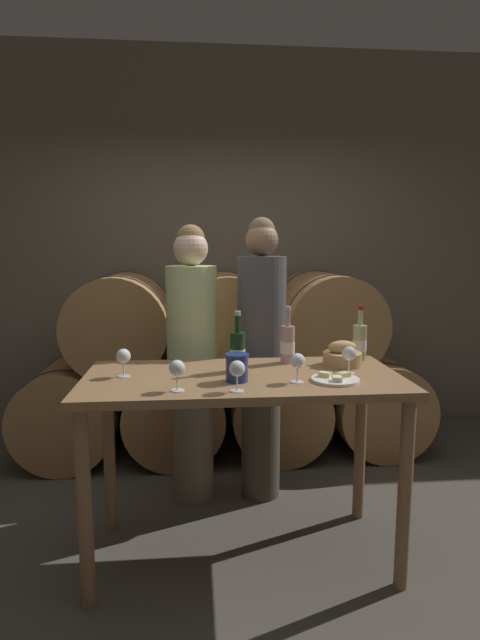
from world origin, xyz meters
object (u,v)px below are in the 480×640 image
Objects in this scene: person_right at (261,355)px; wine_glass_far_right at (349,354)px; wine_glass_center at (237,369)px; blue_crock at (237,366)px; wine_bottle_red at (238,351)px; wine_glass_right at (298,362)px; wine_glass_far_left at (123,357)px; bread_basket at (342,356)px; wine_glass_left at (177,369)px; cheese_plate at (335,379)px; wine_bottle_white at (360,342)px; person_left at (192,360)px; wine_bottle_rose at (288,344)px; tasting_table at (243,402)px.

person_right is 0.75m from wine_glass_far_right.
blue_crock is at bearing 85.47° from wine_glass_center.
wine_bottle_red reaches higher than blue_crock.
wine_glass_right is 0.31m from wine_glass_far_right.
wine_glass_far_right is (0.54, -0.10, -0.00)m from wine_bottle_red.
bread_basket is at bearing 6.54° from wine_glass_far_left.
blue_crock is (-0.21, -0.74, 0.11)m from person_right.
wine_glass_far_left is (-0.75, -0.61, 0.14)m from person_right.
cheese_plate is at bearing 7.37° from wine_glass_left.
wine_bottle_white is 1.50× the size of bread_basket.
person_left is 0.78m from blue_crock.
wine_glass_far_left and wine_glass_right have the same top height.
wine_glass_left is at bearing -139.94° from wine_bottle_rose.
wine_glass_left is (0.27, -0.26, 0.00)m from wine_glass_far_left.
wine_glass_center is at bearing -144.45° from bread_basket.
wine_glass_far_right is (-0.15, -0.29, -0.00)m from wine_bottle_white.
tasting_table is at bearing 79.58° from wine_glass_center.
tasting_table is 0.57m from wine_glass_far_right.
wine_bottle_white is 0.91m from wine_glass_center.
cheese_plate is at bearing -72.58° from person_right.
bread_basket is at bearing 15.37° from tasting_table.
person_left is at bearing 111.52° from tasting_table.
wine_bottle_rose is 2.24× the size of wine_glass_right.
blue_crock is (-0.30, -0.35, -0.03)m from wine_bottle_rose.
cheese_plate is (0.24, -0.78, 0.05)m from person_right.
person_left reaches higher than bread_basket.
bread_basket reaches higher than cheese_plate.
person_left is at bearing 142.75° from wine_bottle_rose.
wine_glass_center and wine_glass_far_right have the same top height.
wine_glass_far_left is 1.00× the size of wine_glass_far_right.
wine_glass_far_left is 1.00× the size of wine_glass_right.
wine_glass_far_left is at bearing 167.87° from wine_glass_right.
person_left is at bearing 179.99° from person_right.
wine_glass_left is (-0.98, -0.52, -0.00)m from wine_bottle_white.
bread_basket is 0.32m from cheese_plate.
person_left is 5.58× the size of wine_bottle_red.
wine_glass_left is at bearing -165.10° from wine_glass_far_right.
person_right is at bearing 61.08° from wine_glass_left.
wine_glass_far_left and wine_glass_far_right have the same top height.
wine_glass_right is at bearing -154.83° from wine_glass_far_right.
person_left reaches higher than wine_glass_far_right.
wine_bottle_red is 0.56m from bread_basket.
blue_crock is 0.65× the size of bread_basket.
wine_bottle_white is at bearing -21.24° from person_left.
tasting_table is 11.24× the size of wine_glass_center.
wine_glass_right is at bearing -8.98° from blue_crock.
bread_basket is at bearing 35.55° from wine_glass_center.
person_right reaches higher than person_left.
cheese_plate is 1.63× the size of wine_glass_left.
wine_glass_far_left is at bearing 135.34° from wine_glass_left.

